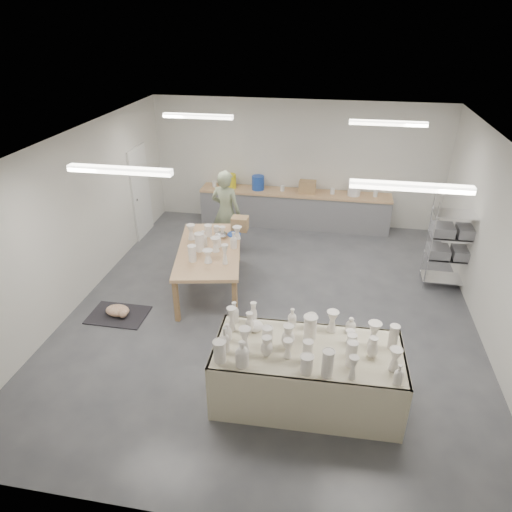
% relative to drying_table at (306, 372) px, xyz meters
% --- Properties ---
extents(room, '(8.00, 8.02, 3.00)m').
position_rel_drying_table_xyz_m(room, '(-0.87, 2.17, 1.58)').
color(room, '#424449').
rests_on(room, ground).
extents(back_counter, '(4.60, 0.60, 1.24)m').
position_rel_drying_table_xyz_m(back_counter, '(-0.77, 5.76, 0.01)').
color(back_counter, tan).
rests_on(back_counter, ground).
extents(wire_shelf, '(0.88, 0.48, 1.80)m').
position_rel_drying_table_xyz_m(wire_shelf, '(2.44, 3.48, 0.45)').
color(wire_shelf, silver).
rests_on(wire_shelf, ground).
extents(drying_table, '(2.50, 1.23, 1.24)m').
position_rel_drying_table_xyz_m(drying_table, '(0.00, 0.00, 0.00)').
color(drying_table, olive).
rests_on(drying_table, ground).
extents(work_table, '(1.55, 2.44, 1.22)m').
position_rel_drying_table_xyz_m(work_table, '(-1.97, 2.66, 0.39)').
color(work_table, tan).
rests_on(work_table, ground).
extents(rug, '(1.00, 0.70, 0.02)m').
position_rel_drying_table_xyz_m(rug, '(-3.40, 1.38, -0.46)').
color(rug, black).
rests_on(rug, ground).
extents(cat, '(0.44, 0.33, 0.18)m').
position_rel_drying_table_xyz_m(cat, '(-3.38, 1.37, -0.36)').
color(cat, white).
rests_on(cat, rug).
extents(potter, '(0.76, 0.59, 1.84)m').
position_rel_drying_table_xyz_m(potter, '(-2.09, 4.19, 0.45)').
color(potter, gray).
rests_on(potter, ground).
extents(red_stool, '(0.39, 0.39, 0.31)m').
position_rel_drying_table_xyz_m(red_stool, '(-2.09, 4.46, -0.20)').
color(red_stool, '#A91C18').
rests_on(red_stool, ground).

